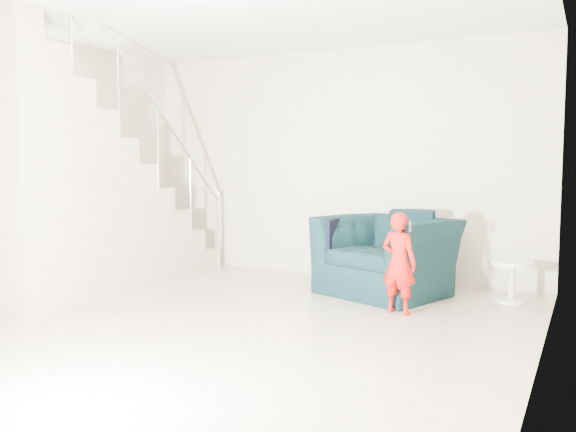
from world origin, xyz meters
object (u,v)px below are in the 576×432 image
object	(u,v)px
side_table	(512,274)
staircase	(74,203)
toddler	(399,263)
armchair	(386,256)

from	to	relation	value
side_table	staircase	distance (m)	4.47
side_table	staircase	size ratio (longest dim) A/B	0.11
staircase	toddler	bearing A→B (deg)	12.19
armchair	side_table	distance (m)	1.24
toddler	side_table	distance (m)	1.28
toddler	side_table	world-z (taller)	toddler
toddler	side_table	bearing A→B (deg)	-120.49
armchair	toddler	distance (m)	0.82
side_table	staircase	world-z (taller)	staircase
armchair	side_table	size ratio (longest dim) A/B	2.98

